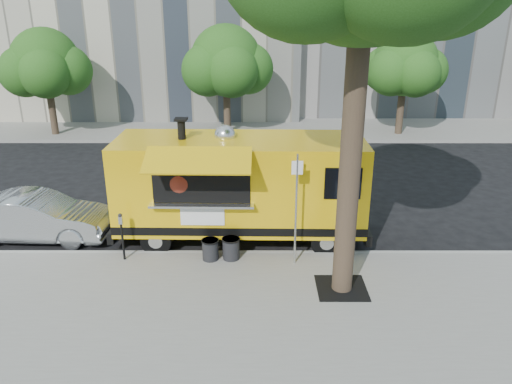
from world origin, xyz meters
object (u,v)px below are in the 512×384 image
at_px(trash_bin_right, 231,248).
at_px(food_truck, 239,186).
at_px(far_tree_c, 405,64).
at_px(parking_meter, 122,231).
at_px(far_tree_b, 226,61).
at_px(sign_post, 296,204).
at_px(trash_bin_left, 210,249).
at_px(far_tree_a, 45,63).
at_px(sedan, 37,217).

bearing_deg(trash_bin_right, food_truck, 82.84).
distance_m(far_tree_c, parking_meter, 17.82).
relative_size(far_tree_b, sign_post, 1.83).
height_order(far_tree_c, trash_bin_right, far_tree_c).
bearing_deg(trash_bin_left, sign_post, -5.36).
bearing_deg(far_tree_c, food_truck, -123.03).
bearing_deg(far_tree_a, trash_bin_left, -55.67).
relative_size(sign_post, sedan, 0.71).
height_order(far_tree_a, trash_bin_left, far_tree_a).
height_order(far_tree_c, trash_bin_left, far_tree_c).
bearing_deg(trash_bin_right, far_tree_b, 93.53).
bearing_deg(far_tree_b, food_truck, -85.22).
xyz_separation_m(food_truck, trash_bin_right, (-0.18, -1.47, -1.23)).
bearing_deg(trash_bin_left, trash_bin_right, 4.18).
height_order(far_tree_a, sedan, far_tree_a).
bearing_deg(food_truck, far_tree_a, 130.62).
bearing_deg(sign_post, parking_meter, 177.48).
xyz_separation_m(far_tree_a, parking_meter, (7.00, -13.65, -2.79)).
bearing_deg(food_truck, far_tree_b, 95.76).
relative_size(far_tree_b, trash_bin_right, 9.30).
relative_size(far_tree_a, parking_meter, 4.01).
bearing_deg(trash_bin_right, sign_post, -8.43).
relative_size(far_tree_c, sign_post, 1.74).
bearing_deg(trash_bin_left, far_tree_c, 57.70).
relative_size(far_tree_b, parking_meter, 4.12).
xyz_separation_m(far_tree_c, parking_meter, (-11.00, -13.75, -2.74)).
xyz_separation_m(trash_bin_left, trash_bin_right, (0.55, 0.04, 0.01)).
distance_m(far_tree_a, trash_bin_left, 16.85).
bearing_deg(sign_post, far_tree_b, 100.15).
bearing_deg(trash_bin_left, far_tree_b, 91.28).
xyz_separation_m(sedan, trash_bin_right, (5.76, -1.49, -0.23)).
relative_size(far_tree_b, trash_bin_left, 9.70).
distance_m(sedan, trash_bin_left, 5.44).
bearing_deg(trash_bin_right, far_tree_c, 59.30).
relative_size(parking_meter, food_truck, 0.18).
xyz_separation_m(parking_meter, trash_bin_left, (2.31, 0.01, -0.53)).
height_order(far_tree_a, far_tree_c, far_tree_a).
relative_size(far_tree_a, sign_post, 1.79).
distance_m(sign_post, parking_meter, 4.64).
xyz_separation_m(far_tree_b, sign_post, (2.55, -14.25, -1.98)).
xyz_separation_m(far_tree_a, trash_bin_right, (9.86, -13.60, -3.31)).
relative_size(parking_meter, trash_bin_left, 2.36).
bearing_deg(parking_meter, food_truck, 26.49).
bearing_deg(sign_post, far_tree_c, 65.19).
bearing_deg(food_truck, trash_bin_left, -114.97).
distance_m(sedan, trash_bin_right, 5.96).
bearing_deg(far_tree_c, sign_post, -114.81).
relative_size(far_tree_a, far_tree_b, 0.97).
distance_m(trash_bin_left, trash_bin_right, 0.55).
distance_m(far_tree_c, food_truck, 14.73).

